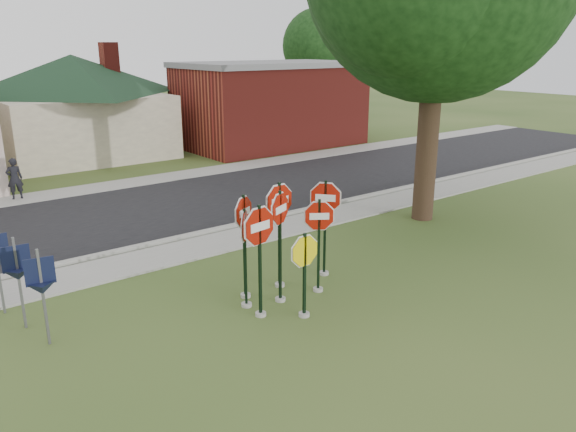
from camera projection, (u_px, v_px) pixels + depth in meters
ground at (323, 319)px, 12.13m from camera, size 120.00×120.00×0.00m
sidewalk_near at (199, 248)px, 16.29m from camera, size 60.00×1.60×0.06m
road at (136, 213)px, 19.70m from camera, size 60.00×7.00×0.04m
sidewalk_far at (94, 189)px, 22.96m from camera, size 60.00×1.60×0.06m
curb at (183, 237)px, 17.03m from camera, size 60.00×0.20×0.14m
stop_sign_center at (280, 231)px, 12.48m from camera, size 0.93×0.44×2.73m
stop_sign_yellow at (305, 267)px, 11.90m from camera, size 0.98×0.24×2.01m
stop_sign_left at (260, 244)px, 11.77m from camera, size 1.15×0.24×2.64m
stop_sign_right at (319, 234)px, 13.08m from camera, size 0.83×0.57×2.38m
stop_sign_back_right at (279, 219)px, 13.26m from camera, size 1.12×0.24×2.73m
stop_sign_back_left at (244, 233)px, 12.71m from camera, size 0.89×0.48×2.58m
stop_sign_far_right at (325, 214)px, 13.98m from camera, size 0.71×0.85×2.60m
stop_sign_far_left at (245, 246)px, 12.28m from camera, size 0.67×0.72×2.40m
building_house at (74, 86)px, 28.91m from camera, size 11.60×11.60×6.20m
building_brick at (271, 104)px, 32.44m from camera, size 10.20×6.20×4.75m
bg_tree_right at (319, 46)px, 43.02m from camera, size 5.60×5.60×8.40m
pedestrian at (15, 178)px, 21.12m from camera, size 0.60×0.42×1.57m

